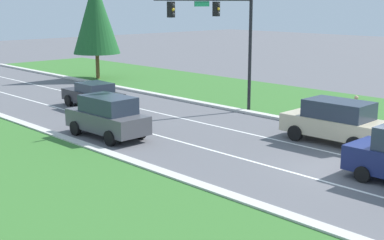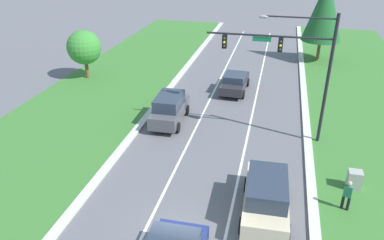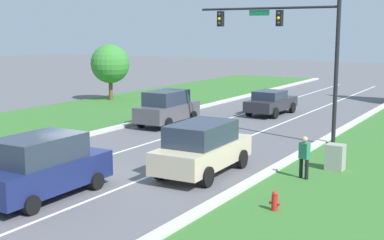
# 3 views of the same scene
# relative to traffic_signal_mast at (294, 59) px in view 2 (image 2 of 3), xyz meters

# --- Properties ---
(curb_strip_left) EXTENTS (0.50, 90.00, 0.15)m
(curb_strip_left) POSITION_rel_traffic_signal_mast_xyz_m (-9.82, -10.81, -5.31)
(curb_strip_left) COLOR beige
(curb_strip_left) RESTS_ON ground_plane
(lane_stripe_inner_left) EXTENTS (0.14, 81.00, 0.01)m
(lane_stripe_inner_left) POSITION_rel_traffic_signal_mast_xyz_m (-5.97, -10.81, -5.38)
(lane_stripe_inner_left) COLOR white
(lane_stripe_inner_left) RESTS_ON ground_plane
(traffic_signal_mast) EXTENTS (7.50, 0.41, 8.12)m
(traffic_signal_mast) POSITION_rel_traffic_signal_mast_xyz_m (0.00, 0.00, 0.00)
(traffic_signal_mast) COLOR black
(traffic_signal_mast) RESTS_ON ground_plane
(champagne_suv) EXTENTS (2.34, 5.06, 2.05)m
(champagne_suv) POSITION_rel_traffic_signal_mast_xyz_m (-0.79, -7.84, -4.33)
(champagne_suv) COLOR beige
(champagne_suv) RESTS_ON ground_plane
(graphite_suv) EXTENTS (2.16, 4.67, 2.07)m
(graphite_suv) POSITION_rel_traffic_signal_mast_xyz_m (-7.97, 0.50, -4.33)
(graphite_suv) COLOR #4C4C51
(graphite_suv) RESTS_ON ground_plane
(charcoal_sedan) EXTENTS (2.18, 4.70, 1.61)m
(charcoal_sedan) POSITION_rel_traffic_signal_mast_xyz_m (-4.28, 7.41, -4.55)
(charcoal_sedan) COLOR #28282D
(charcoal_sedan) RESTS_ON ground_plane
(utility_cabinet) EXTENTS (0.70, 0.60, 1.11)m
(utility_cabinet) POSITION_rel_traffic_signal_mast_xyz_m (3.58, -4.84, -4.83)
(utility_cabinet) COLOR #9E9E99
(utility_cabinet) RESTS_ON ground_plane
(pedestrian) EXTENTS (0.43, 0.33, 1.69)m
(pedestrian) POSITION_rel_traffic_signal_mast_xyz_m (2.94, -6.71, -4.45)
(pedestrian) COLOR black
(pedestrian) RESTS_ON ground_plane
(conifer_near_right_tree) EXTENTS (3.97, 3.97, 8.58)m
(conifer_near_right_tree) POSITION_rel_traffic_signal_mast_xyz_m (3.10, 17.97, 0.00)
(conifer_near_right_tree) COLOR brown
(conifer_near_right_tree) RESTS_ON ground_plane
(oak_near_left_tree) EXTENTS (3.06, 3.06, 4.48)m
(oak_near_left_tree) POSITION_rel_traffic_signal_mast_xyz_m (-17.95, 7.42, -2.45)
(oak_near_left_tree) COLOR brown
(oak_near_left_tree) RESTS_ON ground_plane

